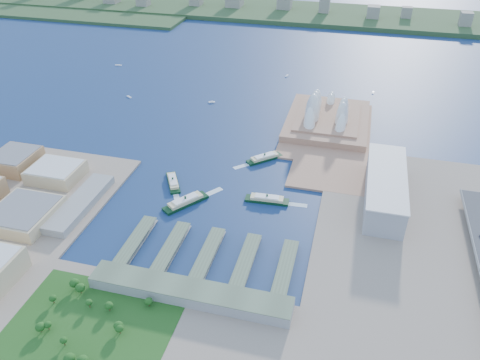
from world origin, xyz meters
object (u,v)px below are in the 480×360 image
(opera_house, at_px, (329,107))
(toaster_building, at_px, (385,188))
(ferry_c, at_px, (185,200))
(car_c, at_px, (480,236))
(ferry_b, at_px, (265,157))
(ferry_d, at_px, (267,198))
(ferry_a, at_px, (173,181))

(opera_house, distance_m, toaster_building, 219.62)
(ferry_c, xyz_separation_m, car_c, (339.56, 5.33, 9.78))
(opera_house, distance_m, ferry_b, 158.96)
(opera_house, height_order, ferry_d, opera_house)
(toaster_building, distance_m, ferry_c, 248.57)
(toaster_building, distance_m, ferry_a, 272.84)
(toaster_building, xyz_separation_m, ferry_a, (-270.82, -29.28, -15.67))
(toaster_building, distance_m, car_c, 119.11)
(ferry_d, height_order, car_c, car_c)
(opera_house, xyz_separation_m, car_c, (191.00, -262.94, -16.50))
(opera_house, relative_size, toaster_building, 1.16)
(ferry_c, bearing_deg, ferry_a, -13.75)
(ferry_c, bearing_deg, ferry_d, -125.43)
(opera_house, bearing_deg, ferry_b, -118.93)
(opera_house, distance_m, car_c, 325.41)
(ferry_c, relative_size, ferry_d, 1.10)
(opera_house, bearing_deg, ferry_c, -118.98)
(toaster_building, xyz_separation_m, car_c, (101.00, -62.94, -5.00))
(ferry_c, bearing_deg, opera_house, -82.33)
(ferry_b, bearing_deg, ferry_c, -72.05)
(ferry_c, bearing_deg, car_c, -142.45)
(ferry_b, bearing_deg, ferry_a, -91.76)
(ferry_a, height_order, ferry_d, ferry_d)
(ferry_b, height_order, ferry_c, ferry_c)
(ferry_b, bearing_deg, car_c, 21.72)
(toaster_building, distance_m, ferry_d, 146.81)
(ferry_a, relative_size, ferry_d, 0.93)
(toaster_building, bearing_deg, ferry_c, -164.03)
(ferry_c, bearing_deg, toaster_building, -127.38)
(ferry_a, bearing_deg, ferry_b, 12.11)
(toaster_building, bearing_deg, ferry_b, 159.23)
(car_c, bearing_deg, ferry_a, -5.17)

